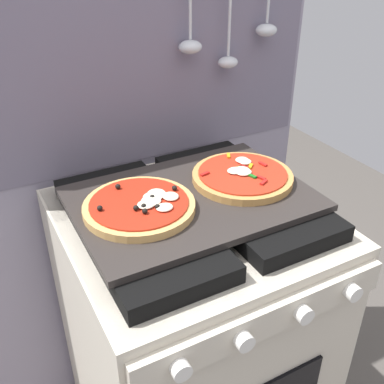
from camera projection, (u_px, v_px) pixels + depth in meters
The scene contains 5 objects.
kitchen_backsplash at pixel (140, 182), 1.37m from camera, with size 1.10×0.09×1.55m.
stove at pixel (192, 337), 1.29m from camera, with size 0.60×0.64×0.90m.
baking_tray at pixel (192, 199), 1.05m from camera, with size 0.54×0.38×0.02m, color #2D2826.
pizza_left at pixel (141, 206), 0.99m from camera, with size 0.25×0.25×0.03m.
pizza_right at pixel (242, 176), 1.11m from camera, with size 0.25×0.25×0.03m.
Camera 1 is at (-0.43, -0.79, 1.46)m, focal length 42.56 mm.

